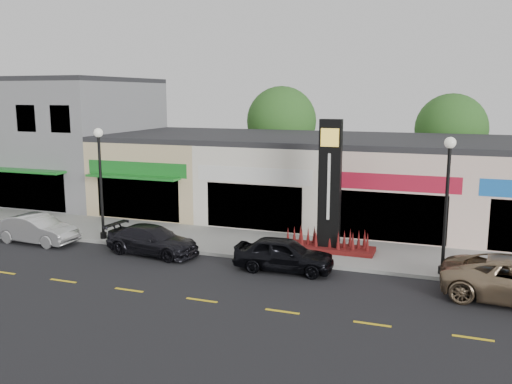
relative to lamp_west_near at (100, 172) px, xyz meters
The scene contains 15 objects.
ground 9.07m from the lamp_west_near, 17.35° to the right, with size 120.00×120.00×0.00m, color black.
sidewalk 8.89m from the lamp_west_near, 13.02° to the left, with size 52.00×4.30×0.15m, color gray.
curb 8.70m from the lamp_west_near, ahead, with size 52.00×0.20×0.15m, color gray.
building_grey_2story 13.45m from the lamp_west_near, 138.08° to the left, with size 12.00×10.95×8.30m.
shop_beige 9.04m from the lamp_west_near, 93.19° to the left, with size 7.00×10.85×4.80m.
shop_cream 11.13m from the lamp_west_near, 54.08° to the left, with size 7.00×10.01×4.80m.
shop_pink_w 16.25m from the lamp_west_near, 33.61° to the left, with size 7.00×10.01×4.80m.
tree_rear_west 17.55m from the lamp_west_near, 76.76° to the left, with size 5.20×5.20×7.83m.
tree_rear_mid 23.39m from the lamp_west_near, 46.74° to the left, with size 4.80×4.80×7.29m.
lamp_west_near is the anchor object (origin of this frame).
lamp_east_near 16.00m from the lamp_west_near, ahead, with size 0.44×0.44×5.47m.
pylon_sign 11.19m from the lamp_west_near, ahead, with size 4.20×1.30×6.00m.
car_white_van 4.25m from the lamp_west_near, 154.96° to the right, with size 4.24×1.48×1.40m, color #BEBEBE.
car_dark_sedan 4.60m from the lamp_west_near, 17.80° to the right, with size 4.48×1.82×1.30m, color black.
car_black_sedan 10.26m from the lamp_west_near, ahead, with size 4.14×1.67×1.41m, color black.
Camera 1 is at (7.99, -19.54, 7.24)m, focal length 38.00 mm.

